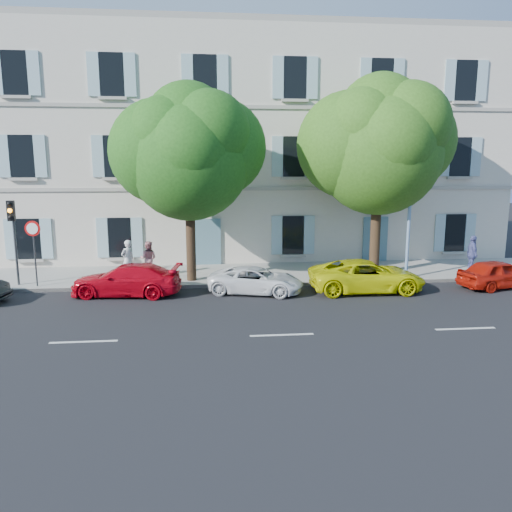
{
  "coord_description": "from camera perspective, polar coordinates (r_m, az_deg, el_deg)",
  "views": [
    {
      "loc": [
        -2.29,
        -18.65,
        5.26
      ],
      "look_at": [
        -0.2,
        2.0,
        1.4
      ],
      "focal_mm": 35.0,
      "sensor_mm": 36.0,
      "label": 1
    }
  ],
  "objects": [
    {
      "name": "sidewalk",
      "position": [
        23.78,
        -0.11,
        -2.06
      ],
      "size": [
        36.0,
        4.5,
        0.15
      ],
      "primitive_type": "cube",
      "color": "#A09E96",
      "rests_on": "ground"
    },
    {
      "name": "pedestrian_c",
      "position": [
        25.51,
        23.48,
        0.17
      ],
      "size": [
        0.6,
        1.12,
        1.81
      ],
      "primitive_type": "imported",
      "rotation": [
        0.0,
        0.0,
        1.42
      ],
      "color": "#505793",
      "rests_on": "sidewalk"
    },
    {
      "name": "kerb",
      "position": [
        21.68,
        0.46,
        -3.29
      ],
      "size": [
        36.0,
        0.16,
        0.16
      ],
      "primitive_type": "cube",
      "color": "#9E998E",
      "rests_on": "ground"
    },
    {
      "name": "street_lamp",
      "position": [
        22.95,
        17.45,
        8.0
      ],
      "size": [
        0.31,
        1.62,
        7.56
      ],
      "color": "#7293BF",
      "rests_on": "sidewalk"
    },
    {
      "name": "building",
      "position": [
        28.95,
        -1.27,
        12.0
      ],
      "size": [
        28.0,
        7.0,
        12.0
      ],
      "primitive_type": "cube",
      "color": "beige",
      "rests_on": "ground"
    },
    {
      "name": "tree_left",
      "position": [
        21.81,
        -7.69,
        10.96
      ],
      "size": [
        5.32,
        5.32,
        8.25
      ],
      "color": "#3A2819",
      "rests_on": "sidewalk"
    },
    {
      "name": "pedestrian_b",
      "position": [
        23.41,
        -12.2,
        -0.29
      ],
      "size": [
        0.9,
        0.77,
        1.61
      ],
      "primitive_type": "imported",
      "rotation": [
        0.0,
        0.0,
        2.93
      ],
      "color": "#CB8286",
      "rests_on": "sidewalk"
    },
    {
      "name": "tree_right",
      "position": [
        23.56,
        13.86,
        11.43
      ],
      "size": [
        5.67,
        5.67,
        8.73
      ],
      "color": "#3A2819",
      "rests_on": "sidewalk"
    },
    {
      "name": "car_white_coupe",
      "position": [
        20.5,
        -0.01,
        -2.78
      ],
      "size": [
        4.21,
        2.75,
        1.08
      ],
      "primitive_type": "imported",
      "rotation": [
        0.0,
        0.0,
        1.3
      ],
      "color": "white",
      "rests_on": "ground"
    },
    {
      "name": "road_sign",
      "position": [
        22.69,
        -24.09,
        1.75
      ],
      "size": [
        0.64,
        0.12,
        2.78
      ],
      "color": "#383A3D",
      "rests_on": "sidewalk"
    },
    {
      "name": "car_yellow_supercar",
      "position": [
        21.23,
        12.54,
        -2.23
      ],
      "size": [
        4.78,
        2.26,
        1.32
      ],
      "primitive_type": "imported",
      "rotation": [
        0.0,
        0.0,
        1.56
      ],
      "color": "#D5D609",
      "rests_on": "ground"
    },
    {
      "name": "car_red_coupe",
      "position": [
        20.8,
        -14.6,
        -2.65
      ],
      "size": [
        4.58,
        2.35,
        1.27
      ],
      "primitive_type": "imported",
      "rotation": [
        0.0,
        0.0,
        4.58
      ],
      "color": "#BC0515",
      "rests_on": "ground"
    },
    {
      "name": "ground",
      "position": [
        19.51,
        1.18,
        -5.11
      ],
      "size": [
        90.0,
        90.0,
        0.0
      ],
      "primitive_type": "plane",
      "color": "black"
    },
    {
      "name": "car_red_hatchback",
      "position": [
        23.72,
        25.98,
        -1.84
      ],
      "size": [
        3.83,
        2.22,
        1.22
      ],
      "primitive_type": "imported",
      "rotation": [
        0.0,
        0.0,
        1.8
      ],
      "color": "#B3180B",
      "rests_on": "ground"
    },
    {
      "name": "traffic_light",
      "position": [
        23.15,
        -26.06,
        3.26
      ],
      "size": [
        0.28,
        0.41,
        3.6
      ],
      "color": "#383A3D",
      "rests_on": "sidewalk"
    },
    {
      "name": "pedestrian_a",
      "position": [
        22.92,
        -14.43,
        -0.41
      ],
      "size": [
        0.77,
        0.75,
        1.78
      ],
      "primitive_type": "imported",
      "rotation": [
        0.0,
        0.0,
        3.88
      ],
      "color": "silver",
      "rests_on": "sidewalk"
    }
  ]
}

